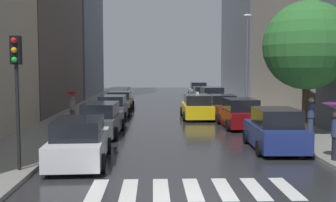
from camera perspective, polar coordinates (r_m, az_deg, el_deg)
name	(u,v)px	position (r m, az deg, el deg)	size (l,w,h in m)	color
ground_plane	(167,109)	(34.49, -0.21, -1.10)	(28.00, 72.00, 0.04)	#28282A
sidewalk_left	(89,108)	(34.88, -10.94, -0.96)	(3.00, 72.00, 0.15)	gray
sidewalk_right	(243,107)	(35.30, 10.40, -0.89)	(3.00, 72.00, 0.15)	gray
crosswalk_stripes	(193,189)	(11.97, 3.42, -12.10)	(5.85, 2.20, 0.01)	silver
building_left_mid	(27,6)	(34.86, -18.97, 12.32)	(6.00, 15.62, 16.48)	#564C47
building_right_mid	(314,12)	(33.44, 19.60, 11.52)	(6.00, 14.35, 15.18)	#9E9384
building_right_far	(259,38)	(48.59, 12.52, 8.53)	(6.00, 16.43, 13.61)	slate
parked_car_left_nearest	(79,142)	(15.28, -12.15, -5.57)	(2.21, 4.75, 1.64)	silver
parked_car_left_second	(101,120)	(21.31, -9.22, -2.59)	(2.15, 4.85, 1.67)	#474C51
parked_car_left_third	(113,108)	(27.63, -7.63, -0.98)	(2.13, 4.44, 1.59)	#474C51
parked_car_left_fourth	(120,101)	(33.33, -6.68, -0.05)	(2.18, 4.25, 1.53)	brown
parked_car_right_nearest	(275,131)	(17.85, 14.61, -3.99)	(2.21, 4.26, 1.76)	navy
parked_car_right_second	(240,114)	(23.99, 9.89, -1.79)	(2.21, 4.26, 1.68)	maroon
parked_car_right_third	(222,106)	(29.19, 7.52, -0.72)	(2.23, 4.08, 1.55)	brown
parked_car_right_fourth	(211,98)	(35.18, 6.04, 0.38)	(2.20, 4.40, 1.79)	#474C51
parked_car_right_fifth	(202,95)	(41.18, 4.72, 0.88)	(2.05, 4.74, 1.55)	#0C4C2D
parked_car_right_sixth	(198,91)	(46.43, 4.18, 1.43)	(2.17, 4.07, 1.77)	#B2B7BF
taxi_midroad	(197,107)	(27.89, 4.02, -0.87)	(2.10, 4.61, 1.81)	yellow
pedestrian_foreground	(72,100)	(25.59, -13.13, 0.12)	(0.96, 0.96, 1.83)	#38513D
pedestrian_far_side	(311,115)	(21.10, 19.16, -1.88)	(0.36, 0.36, 1.87)	navy
street_tree_right	(307,46)	(21.43, 18.72, 7.26)	(4.34, 4.34, 6.55)	#513823
traffic_light_left_corner	(16,73)	(13.94, -20.25, 3.67)	(0.30, 0.42, 4.30)	black
lamp_post_right	(247,57)	(29.85, 10.89, 6.04)	(0.60, 0.28, 7.05)	#595B60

